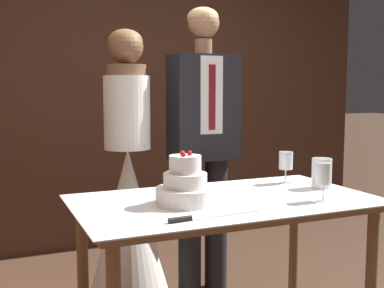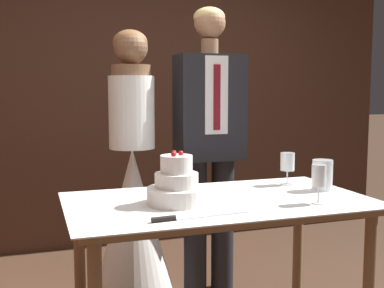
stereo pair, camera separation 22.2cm
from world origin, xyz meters
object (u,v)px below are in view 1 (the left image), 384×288
(wine_glass_near, at_px, (324,176))
(wine_glass_middle, at_px, (286,162))
(hurricane_candle, at_px, (322,174))
(groom, at_px, (203,137))
(cake_table, at_px, (225,218))
(tiered_cake, at_px, (185,186))
(bride, at_px, (128,207))
(cake_knife, at_px, (198,218))

(wine_glass_near, relative_size, wine_glass_middle, 1.02)
(wine_glass_near, distance_m, hurricane_candle, 0.32)
(groom, bearing_deg, wine_glass_near, -81.71)
(cake_table, bearing_deg, groom, 72.53)
(wine_glass_middle, distance_m, groom, 0.64)
(wine_glass_near, bearing_deg, wine_glass_middle, 78.61)
(tiered_cake, xyz_separation_m, hurricane_candle, (0.81, 0.05, -0.01))
(bride, bearing_deg, cake_table, -72.55)
(wine_glass_middle, bearing_deg, groom, 112.05)
(wine_glass_middle, distance_m, bride, 1.00)
(groom, bearing_deg, cake_table, -107.47)
(hurricane_candle, distance_m, groom, 0.86)
(tiered_cake, relative_size, hurricane_candle, 1.70)
(cake_table, relative_size, wine_glass_near, 7.96)
(wine_glass_middle, bearing_deg, cake_table, -156.15)
(cake_table, xyz_separation_m, hurricane_candle, (0.59, 0.03, 0.17))
(tiered_cake, height_order, cake_knife, tiered_cake)
(tiered_cake, bearing_deg, wine_glass_middle, 18.63)
(cake_knife, distance_m, wine_glass_middle, 0.92)
(bride, xyz_separation_m, groom, (0.51, -0.00, 0.41))
(tiered_cake, distance_m, wine_glass_near, 0.65)
(cake_table, height_order, tiered_cake, tiered_cake)
(tiered_cake, xyz_separation_m, cake_knife, (-0.05, -0.26, -0.08))
(cake_knife, bearing_deg, bride, 84.50)
(hurricane_candle, bearing_deg, groom, 113.38)
(wine_glass_near, bearing_deg, cake_table, 151.16)
(wine_glass_middle, xyz_separation_m, bride, (-0.75, 0.59, -0.31))
(wine_glass_middle, relative_size, hurricane_candle, 1.11)
(wine_glass_near, bearing_deg, tiered_cake, 162.10)
(wine_glass_near, height_order, bride, bride)
(cake_table, xyz_separation_m, cake_knife, (-0.27, -0.29, 0.10))
(wine_glass_middle, height_order, hurricane_candle, wine_glass_middle)
(groom, bearing_deg, wine_glass_middle, -67.95)
(cake_table, height_order, groom, groom)
(tiered_cake, height_order, groom, groom)
(groom, bearing_deg, bride, 179.93)
(tiered_cake, bearing_deg, wine_glass_near, -17.90)
(cake_table, distance_m, groom, 0.90)
(hurricane_candle, bearing_deg, wine_glass_near, -126.75)
(tiered_cake, bearing_deg, hurricane_candle, 3.50)
(cake_table, xyz_separation_m, wine_glass_middle, (0.49, 0.22, 0.21))
(cake_table, xyz_separation_m, tiered_cake, (-0.22, -0.02, 0.18))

